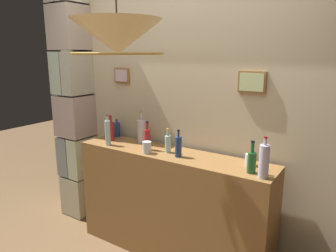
{
  "coord_description": "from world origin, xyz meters",
  "views": [
    {
      "loc": [
        1.4,
        -1.37,
        1.84
      ],
      "look_at": [
        0.0,
        0.77,
        1.24
      ],
      "focal_mm": 33.51,
      "sensor_mm": 36.0,
      "label": 1
    }
  ],
  "objects_px": {
    "liquor_bottle_scotch": "(108,133)",
    "glass_tumbler_rocks": "(147,147)",
    "liquor_bottle_vermouth": "(178,146)",
    "liquor_bottle_bourbon": "(252,162)",
    "liquor_bottle_port": "(111,131)",
    "liquor_bottle_vodka": "(141,131)",
    "liquor_bottle_sherry": "(147,139)",
    "liquor_bottle_tequila": "(168,143)",
    "liquor_bottle_rum": "(117,129)",
    "glass_tumbler_highball": "(249,160)",
    "liquor_bottle_mezcal": "(264,161)",
    "pendant_lamp": "(117,38)"
  },
  "relations": [
    {
      "from": "liquor_bottle_scotch",
      "to": "glass_tumbler_rocks",
      "type": "relative_size",
      "value": 2.83
    },
    {
      "from": "liquor_bottle_vermouth",
      "to": "glass_tumbler_rocks",
      "type": "relative_size",
      "value": 2.25
    },
    {
      "from": "liquor_bottle_bourbon",
      "to": "liquor_bottle_port",
      "type": "bearing_deg",
      "value": 176.6
    },
    {
      "from": "liquor_bottle_bourbon",
      "to": "liquor_bottle_vodka",
      "type": "relative_size",
      "value": 0.79
    },
    {
      "from": "liquor_bottle_sherry",
      "to": "liquor_bottle_vermouth",
      "type": "distance_m",
      "value": 0.33
    },
    {
      "from": "liquor_bottle_scotch",
      "to": "liquor_bottle_vodka",
      "type": "height_order",
      "value": "liquor_bottle_vodka"
    },
    {
      "from": "liquor_bottle_port",
      "to": "glass_tumbler_rocks",
      "type": "height_order",
      "value": "liquor_bottle_port"
    },
    {
      "from": "glass_tumbler_rocks",
      "to": "liquor_bottle_tequila",
      "type": "bearing_deg",
      "value": 39.58
    },
    {
      "from": "liquor_bottle_vodka",
      "to": "liquor_bottle_rum",
      "type": "bearing_deg",
      "value": 173.07
    },
    {
      "from": "liquor_bottle_vermouth",
      "to": "glass_tumbler_highball",
      "type": "bearing_deg",
      "value": 12.47
    },
    {
      "from": "liquor_bottle_mezcal",
      "to": "liquor_bottle_vermouth",
      "type": "relative_size",
      "value": 1.29
    },
    {
      "from": "liquor_bottle_rum",
      "to": "liquor_bottle_bourbon",
      "type": "bearing_deg",
      "value": -8.69
    },
    {
      "from": "liquor_bottle_tequila",
      "to": "liquor_bottle_vodka",
      "type": "height_order",
      "value": "liquor_bottle_vodka"
    },
    {
      "from": "liquor_bottle_scotch",
      "to": "glass_tumbler_highball",
      "type": "xyz_separation_m",
      "value": [
        1.3,
        0.19,
        -0.08
      ]
    },
    {
      "from": "liquor_bottle_bourbon",
      "to": "liquor_bottle_vodka",
      "type": "height_order",
      "value": "liquor_bottle_vodka"
    },
    {
      "from": "liquor_bottle_bourbon",
      "to": "liquor_bottle_scotch",
      "type": "xyz_separation_m",
      "value": [
        -1.37,
        -0.05,
        0.03
      ]
    },
    {
      "from": "liquor_bottle_scotch",
      "to": "liquor_bottle_sherry",
      "type": "height_order",
      "value": "liquor_bottle_scotch"
    },
    {
      "from": "liquor_bottle_sherry",
      "to": "pendant_lamp",
      "type": "distance_m",
      "value": 1.03
    },
    {
      "from": "liquor_bottle_vodka",
      "to": "liquor_bottle_vermouth",
      "type": "distance_m",
      "value": 0.54
    },
    {
      "from": "liquor_bottle_mezcal",
      "to": "glass_tumbler_rocks",
      "type": "relative_size",
      "value": 2.9
    },
    {
      "from": "liquor_bottle_mezcal",
      "to": "liquor_bottle_vodka",
      "type": "bearing_deg",
      "value": 169.49
    },
    {
      "from": "liquor_bottle_vodka",
      "to": "liquor_bottle_vermouth",
      "type": "xyz_separation_m",
      "value": [
        0.52,
        -0.16,
        -0.03
      ]
    },
    {
      "from": "liquor_bottle_bourbon",
      "to": "glass_tumbler_rocks",
      "type": "height_order",
      "value": "liquor_bottle_bourbon"
    },
    {
      "from": "glass_tumbler_rocks",
      "to": "glass_tumbler_highball",
      "type": "distance_m",
      "value": 0.87
    },
    {
      "from": "liquor_bottle_tequila",
      "to": "liquor_bottle_vermouth",
      "type": "xyz_separation_m",
      "value": [
        0.14,
        -0.05,
        0.01
      ]
    },
    {
      "from": "liquor_bottle_mezcal",
      "to": "liquor_bottle_vodka",
      "type": "height_order",
      "value": "liquor_bottle_vodka"
    },
    {
      "from": "liquor_bottle_tequila",
      "to": "liquor_bottle_rum",
      "type": "bearing_deg",
      "value": 167.85
    },
    {
      "from": "liquor_bottle_tequila",
      "to": "liquor_bottle_port",
      "type": "distance_m",
      "value": 0.68
    },
    {
      "from": "liquor_bottle_vodka",
      "to": "glass_tumbler_rocks",
      "type": "bearing_deg",
      "value": -44.1
    },
    {
      "from": "liquor_bottle_rum",
      "to": "liquor_bottle_bourbon",
      "type": "relative_size",
      "value": 0.82
    },
    {
      "from": "pendant_lamp",
      "to": "glass_tumbler_highball",
      "type": "bearing_deg",
      "value": 43.59
    },
    {
      "from": "liquor_bottle_vodka",
      "to": "liquor_bottle_sherry",
      "type": "relative_size",
      "value": 1.18
    },
    {
      "from": "liquor_bottle_port",
      "to": "liquor_bottle_vermouth",
      "type": "height_order",
      "value": "liquor_bottle_port"
    },
    {
      "from": "liquor_bottle_scotch",
      "to": "liquor_bottle_sherry",
      "type": "bearing_deg",
      "value": 12.05
    },
    {
      "from": "liquor_bottle_port",
      "to": "pendant_lamp",
      "type": "bearing_deg",
      "value": -41.92
    },
    {
      "from": "liquor_bottle_scotch",
      "to": "liquor_bottle_vermouth",
      "type": "height_order",
      "value": "liquor_bottle_scotch"
    },
    {
      "from": "liquor_bottle_sherry",
      "to": "pendant_lamp",
      "type": "height_order",
      "value": "pendant_lamp"
    },
    {
      "from": "liquor_bottle_tequila",
      "to": "liquor_bottle_mezcal",
      "type": "relative_size",
      "value": 0.71
    },
    {
      "from": "liquor_bottle_mezcal",
      "to": "glass_tumbler_rocks",
      "type": "distance_m",
      "value": 1.01
    },
    {
      "from": "liquor_bottle_sherry",
      "to": "glass_tumbler_rocks",
      "type": "distance_m",
      "value": 0.11
    },
    {
      "from": "liquor_bottle_bourbon",
      "to": "pendant_lamp",
      "type": "bearing_deg",
      "value": -145.75
    },
    {
      "from": "liquor_bottle_bourbon",
      "to": "liquor_bottle_mezcal",
      "type": "height_order",
      "value": "liquor_bottle_mezcal"
    },
    {
      "from": "glass_tumbler_highball",
      "to": "liquor_bottle_sherry",
      "type": "bearing_deg",
      "value": -173.13
    },
    {
      "from": "liquor_bottle_port",
      "to": "liquor_bottle_vermouth",
      "type": "xyz_separation_m",
      "value": [
        0.82,
        -0.06,
        -0.01
      ]
    },
    {
      "from": "liquor_bottle_tequila",
      "to": "glass_tumbler_highball",
      "type": "distance_m",
      "value": 0.71
    },
    {
      "from": "liquor_bottle_rum",
      "to": "liquor_bottle_vermouth",
      "type": "xyz_separation_m",
      "value": [
        0.88,
        -0.21,
        0.01
      ]
    },
    {
      "from": "liquor_bottle_tequila",
      "to": "pendant_lamp",
      "type": "height_order",
      "value": "pendant_lamp"
    },
    {
      "from": "liquor_bottle_tequila",
      "to": "glass_tumbler_highball",
      "type": "bearing_deg",
      "value": 6.16
    },
    {
      "from": "glass_tumbler_rocks",
      "to": "glass_tumbler_highball",
      "type": "relative_size",
      "value": 1.14
    },
    {
      "from": "glass_tumbler_highball",
      "to": "liquor_bottle_scotch",
      "type": "bearing_deg",
      "value": -171.52
    }
  ]
}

